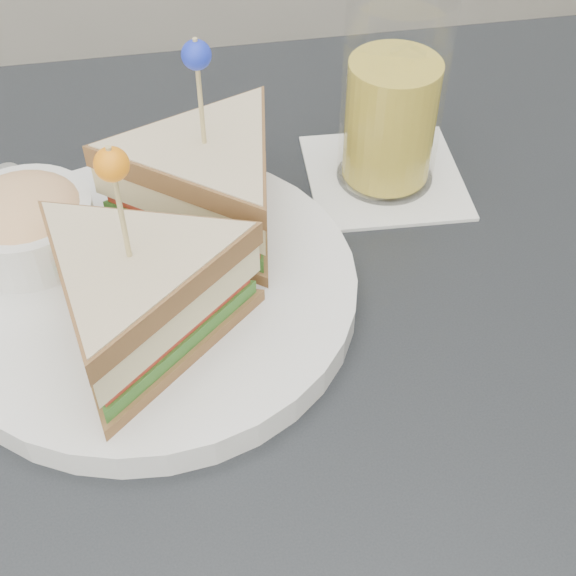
{
  "coord_description": "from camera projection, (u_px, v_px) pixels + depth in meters",
  "views": [
    {
      "loc": [
        -0.05,
        -0.33,
        1.16
      ],
      "look_at": [
        0.01,
        0.01,
        0.8
      ],
      "focal_mm": 50.0,
      "sensor_mm": 36.0,
      "label": 1
    }
  ],
  "objects": [
    {
      "name": "table",
      "position": [
        277.0,
        421.0,
        0.58
      ],
      "size": [
        0.8,
        0.8,
        0.75
      ],
      "color": "black",
      "rests_on": "ground"
    },
    {
      "name": "plate_meal",
      "position": [
        155.0,
        247.0,
        0.53
      ],
      "size": [
        0.33,
        0.33,
        0.17
      ],
      "rotation": [
        0.0,
        0.0,
        0.2
      ],
      "color": "white",
      "rests_on": "table"
    },
    {
      "name": "drink_set",
      "position": [
        392.0,
        104.0,
        0.6
      ],
      "size": [
        0.13,
        0.13,
        0.16
      ],
      "rotation": [
        0.0,
        0.0,
        -0.05
      ],
      "color": "white",
      "rests_on": "table"
    }
  ]
}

